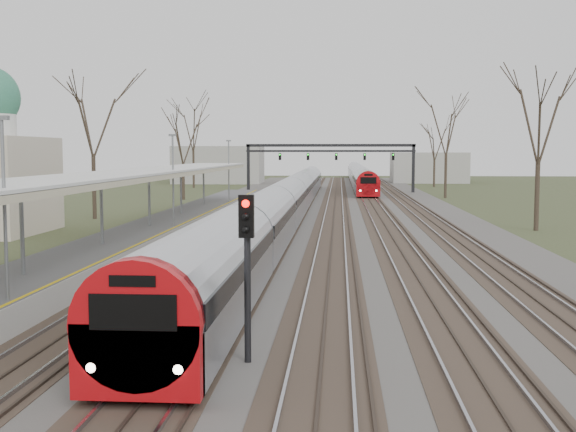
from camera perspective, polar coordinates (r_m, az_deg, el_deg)
name	(u,v)px	position (r m, az deg, el deg)	size (l,w,h in m)	color
track_bed	(326,212)	(60.18, 2.98, 0.29)	(24.00, 160.00, 0.22)	#474442
platform	(165,228)	(43.97, -9.69, -0.97)	(3.50, 69.00, 1.00)	#9E9B93
canopy	(144,174)	(39.37, -11.33, 3.31)	(4.10, 50.00, 3.11)	slate
signal_gantry	(331,153)	(89.96, 3.38, 4.96)	(21.00, 0.59, 6.08)	black
tree_west_far	(92,112)	(56.14, -15.21, 7.90)	(5.50, 5.50, 11.33)	#2D231C
tree_east_far	(539,117)	(48.67, 19.25, 7.40)	(5.00, 5.00, 10.30)	#2D231C
train_near	(291,197)	(58.37, 0.24, 1.54)	(2.62, 90.21, 3.05)	#B2B5BD
train_far	(359,175)	(115.01, 5.63, 3.26)	(2.62, 75.21, 3.05)	#B2B5BD
signal_post	(247,253)	(16.89, -3.26, -2.95)	(0.35, 0.45, 4.10)	black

